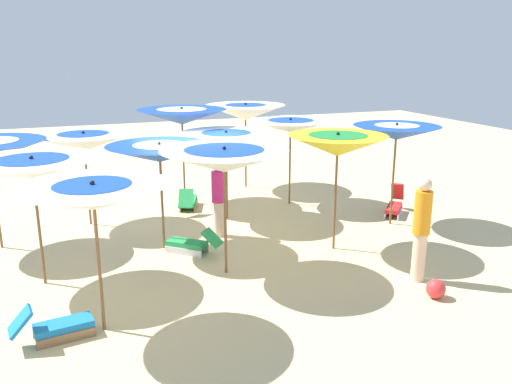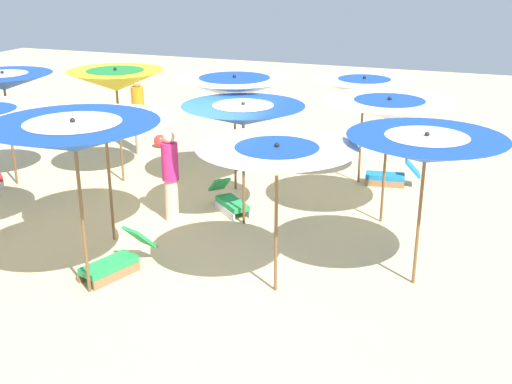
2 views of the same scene
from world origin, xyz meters
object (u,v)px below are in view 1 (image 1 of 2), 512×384
object	(u,v)px
beach_umbrella_10	(224,160)
lounger_0	(191,243)
beach_umbrella_5	(226,139)
beach_umbrella_6	(160,153)
beach_umbrella_11	(93,197)
beach_umbrella_0	(246,112)
lounger_2	(57,326)
beach_umbrella_1	(182,117)
beach_umbrella_9	(338,145)
beach_ball	(436,289)
beachgoer_0	(421,227)
beach_umbrella_7	(32,168)
beach_umbrella_8	(396,132)
beach_umbrella_2	(84,142)
beachgoer_1	(219,198)
beach_umbrella_4	(291,126)
lounger_3	(188,201)
lounger_1	(394,205)

from	to	relation	value
beach_umbrella_10	lounger_0	world-z (taller)	beach_umbrella_10
beach_umbrella_5	beach_umbrella_6	xyz separation A→B (m)	(-1.82, -1.41, 0.05)
beach_umbrella_11	beach_umbrella_0	bearing A→B (deg)	56.15
beach_umbrella_0	lounger_2	size ratio (longest dim) A/B	2.15
beach_umbrella_1	beach_umbrella_9	distance (m)	4.85
beach_umbrella_10	beach_ball	world-z (taller)	beach_umbrella_10
beach_umbrella_5	beachgoer_0	xyz separation A→B (m)	(2.11, -4.57, -0.95)
beach_umbrella_7	lounger_2	world-z (taller)	beach_umbrella_7
lounger_0	beach_ball	size ratio (longest dim) A/B	3.40
beach_umbrella_10	beach_umbrella_11	size ratio (longest dim) A/B	1.05
beach_umbrella_5	beach_umbrella_8	world-z (taller)	beach_umbrella_8
beach_umbrella_8	lounger_0	world-z (taller)	beach_umbrella_8
beach_umbrella_9	beach_umbrella_10	size ratio (longest dim) A/B	1.02
beach_umbrella_0	beach_umbrella_2	distance (m)	4.98
beach_umbrella_9	beachgoer_1	distance (m)	2.85
beach_umbrella_11	beachgoer_1	xyz separation A→B (m)	(2.76, 3.26, -1.16)
beach_umbrella_4	beachgoer_1	world-z (taller)	beach_umbrella_4
beach_umbrella_1	beach_umbrella_4	xyz separation A→B (m)	(2.58, -1.07, -0.23)
beachgoer_1	beach_umbrella_4	bearing A→B (deg)	90.79
beach_umbrella_1	lounger_0	xyz separation A→B (m)	(-0.71, -3.57, -2.11)
beach_umbrella_2	beachgoer_1	xyz separation A→B (m)	(2.60, -1.83, -1.08)
lounger_0	lounger_3	xyz separation A→B (m)	(0.66, 2.96, 0.02)
lounger_3	beach_umbrella_0	bearing A→B (deg)	-34.31
beach_umbrella_6	beachgoer_0	world-z (taller)	beach_umbrella_6
lounger_3	beachgoer_0	world-z (taller)	beachgoer_0
beach_umbrella_2	beach_umbrella_7	world-z (taller)	beach_umbrella_7
beach_umbrella_7	beach_umbrella_2	bearing A→B (deg)	72.36
beach_umbrella_2	beach_ball	bearing A→B (deg)	-49.60
beach_umbrella_2	beach_umbrella_4	size ratio (longest dim) A/B	0.97
beach_umbrella_5	beach_umbrella_6	bearing A→B (deg)	-142.17
beach_umbrella_9	lounger_1	size ratio (longest dim) A/B	2.27
beach_umbrella_0	lounger_3	size ratio (longest dim) A/B	1.90
beach_umbrella_9	lounger_1	bearing A→B (deg)	31.17
beach_umbrella_4	beach_umbrella_6	distance (m)	4.27
lounger_1	lounger_3	size ratio (longest dim) A/B	0.81
beach_umbrella_4	beach_umbrella_7	world-z (taller)	beach_umbrella_7
lounger_2	lounger_3	world-z (taller)	lounger_3
beachgoer_0	beach_umbrella_11	bearing A→B (deg)	43.54
beachgoer_1	beach_umbrella_9	bearing A→B (deg)	17.50
beach_umbrella_9	beach_umbrella_11	distance (m)	5.04
beach_umbrella_6	beachgoer_0	xyz separation A→B (m)	(3.93, -3.16, -1.00)
lounger_1	beach_umbrella_0	bearing A→B (deg)	-103.85
beach_umbrella_1	beach_umbrella_5	bearing A→B (deg)	-68.98
beach_umbrella_7	lounger_2	xyz separation A→B (m)	(0.18, -2.05, -1.88)
beach_umbrella_2	beach_umbrella_6	distance (m)	2.51
beach_umbrella_2	lounger_2	bearing A→B (deg)	-98.85
beach_umbrella_5	lounger_3	xyz separation A→B (m)	(-0.70, 1.08, -1.74)
beach_umbrella_11	lounger_0	distance (m)	3.65
beach_umbrella_5	beach_umbrella_7	distance (m)	4.76
beach_umbrella_7	lounger_2	bearing A→B (deg)	-84.91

